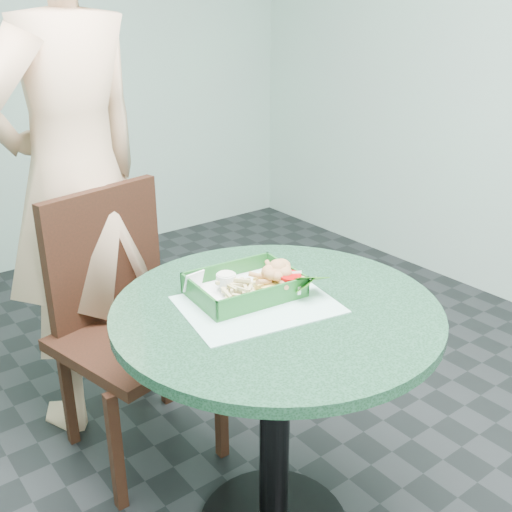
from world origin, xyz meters
TOP-DOWN VIEW (x-y plane):
  - cafe_table at (0.00, 0.00)m, footprint 0.86×0.86m
  - dining_chair at (-0.13, 0.66)m, footprint 0.46×0.46m
  - diner_person at (-0.15, 0.92)m, footprint 0.97×0.79m
  - placemat at (-0.04, 0.03)m, footprint 0.44×0.36m
  - food_basket at (-0.03, 0.10)m, footprint 0.28×0.20m
  - crab_sandwich at (0.06, 0.07)m, footprint 0.13×0.13m
  - fries_pile at (-0.06, 0.07)m, footprint 0.12×0.13m
  - sauce_ramekin at (-0.07, 0.13)m, footprint 0.05×0.05m
  - garnish_cup at (0.09, 0.03)m, footprint 0.11×0.11m

SIDE VIEW (x-z plane):
  - dining_chair at x=-0.13m, z-range 0.07..1.00m
  - cafe_table at x=0.00m, z-range 0.21..0.96m
  - placemat at x=-0.04m, z-range 0.75..0.75m
  - food_basket at x=-0.03m, z-range 0.74..0.80m
  - fries_pile at x=-0.06m, z-range 0.77..0.81m
  - garnish_cup at x=0.09m, z-range 0.77..0.81m
  - sauce_ramekin at x=-0.07m, z-range 0.78..0.81m
  - crab_sandwich at x=0.06m, z-range 0.76..0.84m
  - diner_person at x=-0.15m, z-range 0.00..2.29m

